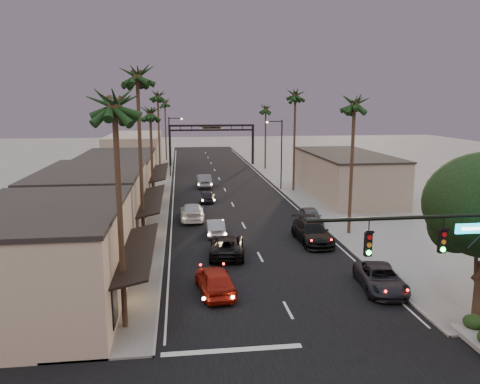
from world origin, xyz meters
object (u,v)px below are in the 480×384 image
object	(u,v)px
traffic_signal	(457,251)
streetlight_right	(279,149)
palm_ra	(355,99)
curbside_black	(312,232)
curbside_near	(381,278)
palm_la	(114,97)
palm_far	(165,101)
oncoming_pickup	(227,245)
palm_ld	(158,93)
oncoming_red	(215,280)
palm_lc	(150,109)
palm_rb	(295,92)
oncoming_silver	(215,227)
palm_lb	(137,71)
palm_rc	(266,106)
streetlight_left	(171,142)
arch	(212,134)

from	to	relation	value
traffic_signal	streetlight_right	bearing A→B (deg)	88.28
palm_ra	curbside_black	world-z (taller)	palm_ra
curbside_near	palm_la	bearing A→B (deg)	-160.80
palm_ra	curbside_near	xyz separation A→B (m)	(-2.40, -11.89, -10.73)
palm_far	oncoming_pickup	xyz separation A→B (m)	(5.91, -58.24, -10.70)
palm_ld	oncoming_red	bearing A→B (deg)	-83.48
traffic_signal	palm_lc	bearing A→B (deg)	114.06
palm_rb	palm_ld	bearing A→B (deg)	147.40
oncoming_silver	curbside_black	bearing A→B (deg)	157.58
oncoming_silver	curbside_near	distance (m)	15.95
palm_lb	oncoming_pickup	size ratio (longest dim) A/B	2.83
palm_lc	palm_rc	bearing A→B (deg)	58.44
streetlight_left	oncoming_silver	world-z (taller)	streetlight_left
palm_far	oncoming_silver	world-z (taller)	palm_far
traffic_signal	streetlight_left	bearing A→B (deg)	103.14
arch	palm_la	xyz separation A→B (m)	(-8.60, -61.00, 5.91)
palm_lb	palm_rc	distance (m)	45.48
palm_lc	palm_ld	size ratio (longest dim) A/B	0.86
arch	curbside_near	bearing A→B (deg)	-83.89
palm_ld	oncoming_pickup	world-z (taller)	palm_ld
streetlight_right	palm_ld	bearing A→B (deg)	147.21
palm_far	oncoming_red	world-z (taller)	palm_far
arch	oncoming_pickup	distance (m)	50.53
palm_lb	streetlight_left	bearing A→B (deg)	87.33
streetlight_right	palm_far	bearing A→B (deg)	114.76
streetlight_right	oncoming_silver	size ratio (longest dim) A/B	2.13
traffic_signal	palm_lb	xyz separation A→B (m)	(-14.29, 18.00, 8.30)
palm_rb	palm_far	xyz separation A→B (m)	(-16.90, 34.00, -0.97)
palm_lc	curbside_black	bearing A→B (deg)	-46.21
palm_rc	oncoming_pickup	size ratio (longest dim) A/B	2.27
palm_ra	palm_rc	size ratio (longest dim) A/B	1.08
curbside_near	streetlight_left	bearing A→B (deg)	113.30
palm_ra	oncoming_pickup	bearing A→B (deg)	-158.88
palm_far	curbside_near	distance (m)	68.32
oncoming_pickup	palm_far	bearing A→B (deg)	-78.02
traffic_signal	oncoming_red	xyz separation A→B (m)	(-9.48, 8.86, -4.27)
traffic_signal	palm_rb	size ratio (longest dim) A/B	0.60
oncoming_red	traffic_signal	bearing A→B (deg)	130.46
streetlight_left	oncoming_red	xyz separation A→B (m)	(3.13, -45.14, -4.51)
palm_rb	oncoming_pickup	distance (m)	29.06
arch	streetlight_right	size ratio (longest dim) A/B	1.69
curbside_black	oncoming_red	bearing A→B (deg)	-134.26
palm_ld	palm_ra	size ratio (longest dim) A/B	1.08
streetlight_right	palm_lb	distance (m)	28.89
traffic_signal	palm_rc	world-z (taller)	palm_rc
traffic_signal	oncoming_pickup	bearing A→B (deg)	117.14
palm_rb	traffic_signal	bearing A→B (deg)	-94.16
streetlight_right	curbside_black	xyz separation A→B (m)	(-2.15, -22.95, -4.48)
oncoming_red	arch	bearing A→B (deg)	-100.25
palm_ra	palm_rc	xyz separation A→B (m)	(0.00, 40.00, -0.97)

